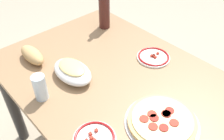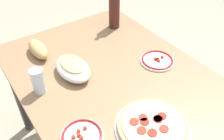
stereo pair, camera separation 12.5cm
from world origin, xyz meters
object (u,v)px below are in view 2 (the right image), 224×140
(side_plate_near, at_px, (157,60))
(bread_loaf, at_px, (38,49))
(dining_table, at_px, (112,92))
(pepperoni_pizza, at_px, (152,126))
(wine_bottle, at_px, (114,9))
(baked_pasta_dish, at_px, (73,67))
(side_plate_far, at_px, (82,136))
(water_glass, at_px, (38,81))

(side_plate_near, height_order, bread_loaf, bread_loaf)
(dining_table, bearing_deg, pepperoni_pizza, -8.56)
(wine_bottle, xyz_separation_m, bread_loaf, (0.01, -0.52, -0.09))
(dining_table, distance_m, pepperoni_pizza, 0.40)
(baked_pasta_dish, bearing_deg, side_plate_far, -23.12)
(baked_pasta_dish, relative_size, water_glass, 1.87)
(wine_bottle, distance_m, water_glass, 0.70)
(wine_bottle, relative_size, side_plate_far, 1.81)
(side_plate_far, bearing_deg, dining_table, 127.86)
(baked_pasta_dish, bearing_deg, pepperoni_pizza, 11.95)
(pepperoni_pizza, bearing_deg, bread_loaf, -166.10)
(dining_table, bearing_deg, water_glass, -105.45)
(water_glass, bearing_deg, side_plate_near, 76.34)
(side_plate_near, distance_m, side_plate_far, 0.61)
(dining_table, relative_size, bread_loaf, 6.21)
(dining_table, height_order, wine_bottle, wine_bottle)
(dining_table, height_order, side_plate_near, side_plate_near)
(water_glass, bearing_deg, wine_bottle, 114.73)
(bread_loaf, bearing_deg, side_plate_near, 49.50)
(side_plate_far, bearing_deg, pepperoni_pizza, 64.20)
(dining_table, bearing_deg, wine_bottle, 143.54)
(wine_bottle, relative_size, bread_loaf, 1.59)
(baked_pasta_dish, distance_m, bread_loaf, 0.27)
(dining_table, distance_m, wine_bottle, 0.54)
(wine_bottle, bearing_deg, baked_pasta_dish, -58.89)
(pepperoni_pizza, relative_size, water_glass, 2.42)
(wine_bottle, bearing_deg, pepperoni_pizza, -24.33)
(water_glass, height_order, side_plate_near, water_glass)
(wine_bottle, xyz_separation_m, water_glass, (0.29, -0.63, -0.06))
(dining_table, distance_m, bread_loaf, 0.47)
(dining_table, relative_size, water_glass, 9.41)
(baked_pasta_dish, distance_m, side_plate_near, 0.45)
(pepperoni_pizza, bearing_deg, wine_bottle, 155.67)
(pepperoni_pizza, bearing_deg, side_plate_far, -115.80)
(baked_pasta_dish, relative_size, side_plate_far, 1.41)
(side_plate_near, relative_size, side_plate_far, 1.07)
(side_plate_near, bearing_deg, dining_table, -101.25)
(pepperoni_pizza, distance_m, water_glass, 0.55)
(wine_bottle, bearing_deg, side_plate_near, -3.06)
(dining_table, xyz_separation_m, wine_bottle, (-0.39, 0.29, 0.25))
(baked_pasta_dish, xyz_separation_m, side_plate_near, (0.17, 0.42, -0.03))
(baked_pasta_dish, xyz_separation_m, side_plate_far, (0.36, -0.15, -0.03))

